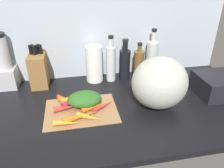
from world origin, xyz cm
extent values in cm
cube|color=black|center=(0.00, 0.00, -1.50)|extent=(170.00, 80.00, 3.00)
cube|color=#ADB7C1|center=(0.00, 38.50, 30.00)|extent=(170.00, 3.00, 60.00)
cube|color=#997047|center=(-13.02, -3.34, 0.40)|extent=(36.26, 26.77, 0.80)
cone|color=orange|center=(-19.79, -14.51, 2.20)|extent=(13.29, 5.08, 2.79)
cone|color=#B2264C|center=(-10.74, 3.16, 2.18)|extent=(12.44, 12.47, 2.75)
cone|color=red|center=(-1.75, -3.79, 2.13)|extent=(12.40, 8.57, 2.67)
cone|color=orange|center=(-13.43, -10.92, 2.42)|extent=(17.87, 7.64, 3.25)
cone|color=#B2264C|center=(-16.16, 3.36, 2.57)|extent=(14.21, 11.60, 3.53)
cone|color=orange|center=(-9.61, -12.28, 2.27)|extent=(12.42, 9.02, 2.93)
cone|color=orange|center=(-17.32, 2.75, 2.33)|extent=(14.84, 11.17, 3.06)
cone|color=orange|center=(-4.66, -3.46, 2.15)|extent=(17.12, 7.92, 2.71)
cone|color=red|center=(-20.95, -2.37, 2.30)|extent=(11.89, 4.49, 3.00)
cone|color=orange|center=(-9.37, 7.12, 2.59)|extent=(12.48, 4.41, 3.59)
cone|color=red|center=(-21.13, 6.12, 1.98)|extent=(8.86, 9.67, 2.36)
cone|color=orange|center=(-17.70, 6.00, 2.42)|extent=(11.61, 7.26, 3.23)
ellipsoid|color=#2D6023|center=(-10.80, 0.53, 4.53)|extent=(17.62, 13.56, 7.46)
ellipsoid|color=#B2B7A8|center=(26.76, -5.77, 13.53)|extent=(28.38, 25.72, 27.05)
cube|color=olive|center=(-35.70, 30.42, 9.90)|extent=(9.82, 17.17, 19.80)
cylinder|color=black|center=(-38.56, 31.37, 22.55)|extent=(1.99, 1.99, 5.50)
cylinder|color=black|center=(-37.42, 31.97, 22.55)|extent=(1.75, 1.75, 5.50)
cylinder|color=black|center=(-36.27, 29.72, 22.55)|extent=(1.91, 1.91, 5.50)
cylinder|color=black|center=(-35.13, 30.93, 22.55)|extent=(1.81, 1.81, 5.50)
cylinder|color=black|center=(-33.98, 32.13, 22.55)|extent=(1.73, 1.73, 5.50)
cylinder|color=black|center=(-32.83, 30.87, 22.55)|extent=(1.78, 1.78, 5.50)
cube|color=#B2B2B7|center=(-55.32, 31.17, 6.12)|extent=(12.81, 12.81, 12.24)
cylinder|color=silver|center=(-55.32, 31.17, 21.70)|extent=(9.61, 9.61, 18.91)
cylinder|color=white|center=(-1.99, 29.50, 11.48)|extent=(10.48, 10.48, 22.97)
cylinder|color=silver|center=(8.32, 27.83, 11.03)|extent=(5.87, 5.87, 22.07)
cylinder|color=silver|center=(8.32, 27.83, 24.89)|extent=(2.83, 2.83, 5.65)
cylinder|color=black|center=(8.32, 27.83, 28.52)|extent=(3.25, 3.25, 1.60)
cylinder|color=black|center=(17.51, 28.75, 9.55)|extent=(6.93, 6.93, 19.10)
cylinder|color=black|center=(17.51, 28.75, 21.87)|extent=(3.27, 3.27, 5.54)
cylinder|color=black|center=(17.51, 28.75, 25.44)|extent=(3.76, 3.76, 1.60)
cylinder|color=brown|center=(26.48, 27.58, 9.16)|extent=(6.86, 6.86, 18.32)
cylinder|color=brown|center=(26.48, 27.58, 20.32)|extent=(2.51, 2.51, 4.01)
cylinder|color=black|center=(26.48, 27.58, 23.13)|extent=(2.89, 2.89, 1.60)
cylinder|color=silver|center=(36.30, 30.71, 11.38)|extent=(7.48, 7.48, 22.76)
cylinder|color=silver|center=(36.30, 30.71, 26.19)|extent=(2.82, 2.82, 6.86)
cylinder|color=black|center=(36.30, 30.71, 30.42)|extent=(3.24, 3.24, 1.60)
cube|color=black|center=(64.33, -0.70, 5.70)|extent=(22.59, 21.47, 11.39)
camera|label=1|loc=(-14.75, -94.41, 64.47)|focal=34.45mm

